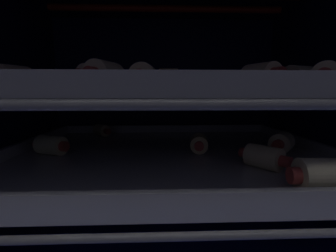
% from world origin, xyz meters
% --- Properties ---
extents(ground_plane, '(0.55, 0.48, 0.01)m').
position_xyz_m(ground_plane, '(0.00, 0.00, -0.01)').
color(ground_plane, '#0C1138').
extents(oven_wall_back, '(0.55, 0.01, 0.37)m').
position_xyz_m(oven_wall_back, '(0.00, 0.24, 0.19)').
color(oven_wall_back, '#0C1138').
rests_on(oven_wall_back, ground_plane).
extents(oven_rack_lower, '(0.50, 0.45, 0.01)m').
position_xyz_m(oven_rack_lower, '(0.00, 0.00, 0.10)').
color(oven_rack_lower, slate).
extents(baking_tray_lower, '(0.46, 0.37, 0.02)m').
position_xyz_m(baking_tray_lower, '(0.00, 0.00, 0.11)').
color(baking_tray_lower, silver).
rests_on(baking_tray_lower, oven_rack_lower).
extents(pig_in_blanket_lower_0, '(0.06, 0.04, 0.03)m').
position_xyz_m(pig_in_blanket_lower_0, '(-0.17, -0.01, 0.12)').
color(pig_in_blanket_lower_0, beige).
rests_on(pig_in_blanket_lower_0, baking_tray_lower).
extents(pig_in_blanket_lower_1, '(0.03, 0.05, 0.03)m').
position_xyz_m(pig_in_blanket_lower_1, '(0.05, 0.00, 0.12)').
color(pig_in_blanket_lower_1, beige).
rests_on(pig_in_blanket_lower_1, baking_tray_lower).
extents(pig_in_blanket_lower_2, '(0.06, 0.03, 0.03)m').
position_xyz_m(pig_in_blanket_lower_2, '(0.13, -0.15, 0.13)').
color(pig_in_blanket_lower_2, beige).
rests_on(pig_in_blanket_lower_2, baking_tray_lower).
extents(pig_in_blanket_lower_3, '(0.05, 0.06, 0.03)m').
position_xyz_m(pig_in_blanket_lower_3, '(0.11, -0.08, 0.12)').
color(pig_in_blanket_lower_3, beige).
rests_on(pig_in_blanket_lower_3, baking_tray_lower).
extents(pig_in_blanket_lower_4, '(0.04, 0.05, 0.03)m').
position_xyz_m(pig_in_blanket_lower_4, '(0.17, -0.01, 0.13)').
color(pig_in_blanket_lower_4, beige).
rests_on(pig_in_blanket_lower_4, baking_tray_lower).
extents(pig_in_blanket_lower_5, '(0.04, 0.05, 0.02)m').
position_xyz_m(pig_in_blanket_lower_5, '(-0.14, 0.14, 0.12)').
color(pig_in_blanket_lower_5, beige).
rests_on(pig_in_blanket_lower_5, baking_tray_lower).
extents(oven_rack_upper, '(0.50, 0.45, 0.01)m').
position_xyz_m(oven_rack_upper, '(0.00, 0.00, 0.19)').
color(oven_rack_upper, slate).
extents(baking_tray_upper, '(0.46, 0.37, 0.02)m').
position_xyz_m(baking_tray_upper, '(0.00, 0.00, 0.20)').
color(baking_tray_upper, gray).
rests_on(baking_tray_upper, oven_rack_upper).
extents(pig_in_blanket_upper_0, '(0.04, 0.05, 0.03)m').
position_xyz_m(pig_in_blanket_upper_0, '(-0.03, -0.07, 0.22)').
color(pig_in_blanket_upper_0, beige).
rests_on(pig_in_blanket_upper_0, baking_tray_upper).
extents(pig_in_blanket_upper_1, '(0.04, 0.06, 0.03)m').
position_xyz_m(pig_in_blanket_upper_1, '(-0.20, -0.05, 0.22)').
color(pig_in_blanket_upper_1, beige).
rests_on(pig_in_blanket_upper_1, baking_tray_upper).
extents(pig_in_blanket_upper_2, '(0.05, 0.03, 0.03)m').
position_xyz_m(pig_in_blanket_upper_2, '(-0.00, 0.01, 0.22)').
color(pig_in_blanket_upper_2, beige).
rests_on(pig_in_blanket_upper_2, baking_tray_upper).
extents(pig_in_blanket_upper_3, '(0.06, 0.04, 0.03)m').
position_xyz_m(pig_in_blanket_upper_3, '(0.18, -0.03, 0.22)').
color(pig_in_blanket_upper_3, beige).
rests_on(pig_in_blanket_upper_3, baking_tray_upper).
extents(pig_in_blanket_upper_4, '(0.04, 0.04, 0.02)m').
position_xyz_m(pig_in_blanket_upper_4, '(0.14, -0.14, 0.22)').
color(pig_in_blanket_upper_4, beige).
rests_on(pig_in_blanket_upper_4, baking_tray_upper).
extents(pig_in_blanket_upper_5, '(0.04, 0.05, 0.03)m').
position_xyz_m(pig_in_blanket_upper_5, '(-0.07, 0.14, 0.22)').
color(pig_in_blanket_upper_5, beige).
rests_on(pig_in_blanket_upper_5, baking_tray_upper).
extents(pig_in_blanket_upper_6, '(0.05, 0.06, 0.03)m').
position_xyz_m(pig_in_blanket_upper_6, '(-0.05, 0.08, 0.22)').
color(pig_in_blanket_upper_6, beige).
rests_on(pig_in_blanket_upper_6, baking_tray_upper).
extents(pig_in_blanket_upper_7, '(0.06, 0.04, 0.03)m').
position_xyz_m(pig_in_blanket_upper_7, '(0.00, 0.09, 0.22)').
color(pig_in_blanket_upper_7, beige).
rests_on(pig_in_blanket_upper_7, baking_tray_upper).
extents(pig_in_blanket_upper_8, '(0.05, 0.06, 0.03)m').
position_xyz_m(pig_in_blanket_upper_8, '(-0.10, -0.05, 0.22)').
color(pig_in_blanket_upper_8, beige).
rests_on(pig_in_blanket_upper_8, baking_tray_upper).
extents(pig_in_blanket_upper_9, '(0.04, 0.06, 0.03)m').
position_xyz_m(pig_in_blanket_upper_9, '(-0.08, -0.08, 0.22)').
color(pig_in_blanket_upper_9, beige).
rests_on(pig_in_blanket_upper_9, baking_tray_upper).
extents(pig_in_blanket_upper_10, '(0.04, 0.06, 0.03)m').
position_xyz_m(pig_in_blanket_upper_10, '(0.10, -0.08, 0.22)').
color(pig_in_blanket_upper_10, beige).
rests_on(pig_in_blanket_upper_10, baking_tray_upper).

